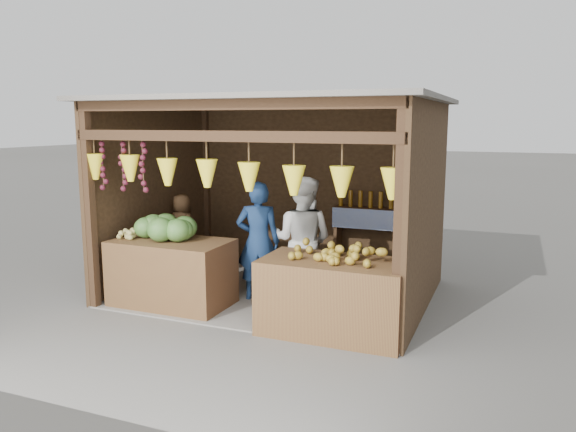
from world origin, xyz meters
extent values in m
plane|color=#514F49|center=(0.00, 0.00, 0.00)|extent=(80.00, 80.00, 0.00)
cube|color=slate|center=(0.00, 0.00, 0.01)|extent=(4.00, 3.00, 0.02)
cube|color=black|center=(0.00, 1.50, 1.30)|extent=(4.00, 0.06, 2.60)
cube|color=black|center=(-2.00, 0.00, 1.30)|extent=(0.06, 3.00, 2.60)
cube|color=black|center=(2.00, 0.00, 1.30)|extent=(0.06, 3.00, 2.60)
cube|color=#605B54|center=(0.00, 0.00, 2.63)|extent=(4.30, 3.30, 0.06)
cube|color=black|center=(-1.94, -1.44, 1.30)|extent=(0.11, 0.11, 2.60)
cube|color=black|center=(1.94, -1.44, 1.30)|extent=(0.11, 0.11, 2.60)
cube|color=black|center=(-1.94, 1.44, 1.30)|extent=(0.11, 0.11, 2.60)
cube|color=black|center=(1.94, 1.44, 1.30)|extent=(0.11, 0.11, 2.60)
cube|color=black|center=(0.00, -1.44, 2.20)|extent=(4.00, 0.12, 0.12)
cube|color=black|center=(0.00, -1.44, 2.54)|extent=(4.00, 0.12, 0.12)
cube|color=#382314|center=(1.05, 1.30, 1.05)|extent=(1.25, 0.30, 0.05)
cube|color=#382314|center=(0.47, 1.30, 0.53)|extent=(0.05, 0.28, 1.05)
cube|color=#382314|center=(1.64, 1.30, 0.53)|extent=(0.05, 0.28, 1.05)
cube|color=blue|center=(1.05, 1.14, 0.92)|extent=(1.25, 0.02, 0.30)
cube|color=#4B2D19|center=(-1.06, -0.99, 0.43)|extent=(1.50, 0.85, 0.86)
cube|color=#4F2C1A|center=(1.18, -1.15, 0.42)|extent=(1.62, 0.85, 0.84)
cube|color=black|center=(-1.64, 0.17, 0.13)|extent=(0.29, 0.29, 0.27)
imported|color=navy|center=(-0.11, -0.38, 0.80)|extent=(0.67, 0.54, 1.60)
imported|color=silver|center=(0.46, -0.24, 0.83)|extent=(0.83, 0.65, 1.67)
imported|color=brown|center=(-1.64, 0.17, 0.78)|extent=(0.56, 0.44, 1.02)
camera|label=1|loc=(2.97, -6.92, 2.36)|focal=35.00mm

